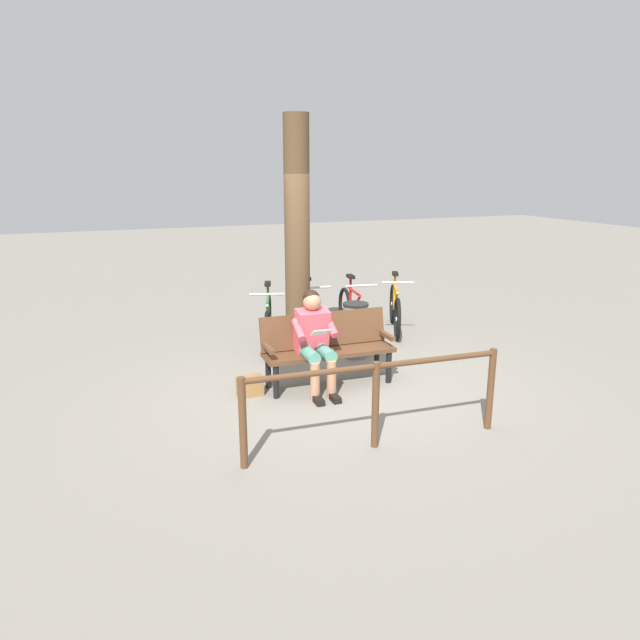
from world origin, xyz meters
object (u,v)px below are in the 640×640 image
handbag (250,386)px  litter_bin (355,330)px  bicycle_purple (310,315)px  person_reading (315,337)px  tree_trunk (297,242)px  bench (327,344)px  bicycle_orange (268,323)px  bicycle_black (353,313)px  bicycle_green (395,309)px

handbag → litter_bin: litter_bin is taller
handbag → bicycle_purple: bicycle_purple is taller
handbag → litter_bin: size_ratio=0.39×
person_reading → tree_trunk: tree_trunk is taller
bench → bicycle_orange: (0.22, -1.72, -0.15)m
bicycle_black → bicycle_orange: bearing=-78.3°
handbag → tree_trunk: size_ratio=0.09×
handbag → bicycle_orange: size_ratio=0.19×
bicycle_black → bicycle_orange: 1.42m
bicycle_purple → bicycle_orange: bearing=-64.7°
bench → bicycle_green: bicycle_green is taller
person_reading → bicycle_black: person_reading is taller
litter_bin → bicycle_black: bicycle_black is taller
handbag → bicycle_green: (-2.91, -1.80, 0.24)m
litter_bin → bicycle_purple: 1.15m
person_reading → handbag: (0.77, -0.11, -0.54)m
bench → bicycle_black: size_ratio=0.97×
bench → litter_bin: (-0.76, -0.79, -0.12)m
handbag → bicycle_purple: 2.48m
person_reading → litter_bin: size_ratio=1.55×
person_reading → bicycle_orange: (0.00, -1.87, -0.31)m
person_reading → bicycle_green: size_ratio=0.78×
bench → bicycle_orange: 1.74m
bicycle_purple → bicycle_green: bearing=93.6°
bicycle_green → bicycle_purple: (1.42, -0.16, 0.00)m
litter_bin → bicycle_green: bicycle_green is taller
litter_bin → bicycle_purple: (0.25, -1.12, -0.03)m
bicycle_green → bench: bearing=-22.8°
bench → bicycle_orange: bearing=-80.7°
bicycle_green → bicycle_orange: size_ratio=0.96×
bicycle_black → bicycle_purple: (0.69, -0.13, 0.00)m
bicycle_green → bicycle_orange: same height
bicycle_purple → bicycle_orange: size_ratio=1.03×
person_reading → bench: bearing=-143.0°
handbag → bicycle_black: 2.86m
bicycle_orange → bicycle_green: bearing=109.1°
bench → bicycle_purple: (-0.50, -1.91, -0.15)m
litter_bin → bicycle_black: size_ratio=0.46×
handbag → tree_trunk: tree_trunk is taller
tree_trunk → bicycle_orange: size_ratio=2.01×
handbag → litter_bin: 1.96m
bench → bicycle_black: (-1.19, -1.78, -0.15)m
bicycle_purple → bicycle_orange: same height
bench → person_reading: size_ratio=1.34×
handbag → bicycle_green: bicycle_green is taller
tree_trunk → bicycle_black: size_ratio=1.95×
bench → person_reading: person_reading is taller
bicycle_black → person_reading: bearing=-27.1°
bicycle_purple → tree_trunk: bearing=-19.9°
litter_bin → bicycle_orange: bicycle_orange is taller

